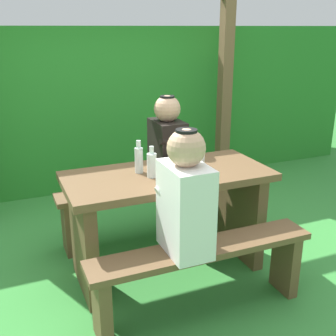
% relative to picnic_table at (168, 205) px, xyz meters
% --- Properties ---
extents(ground_plane, '(12.00, 12.00, 0.00)m').
position_rel_picnic_table_xyz_m(ground_plane, '(0.00, 0.00, -0.51)').
color(ground_plane, '#388B3A').
extents(hedge_backdrop, '(6.40, 1.01, 1.70)m').
position_rel_picnic_table_xyz_m(hedge_backdrop, '(0.00, 2.29, 0.34)').
color(hedge_backdrop, '#287F29').
rests_on(hedge_backdrop, ground_plane).
extents(pergola_post_right, '(0.12, 0.12, 1.97)m').
position_rel_picnic_table_xyz_m(pergola_post_right, '(1.27, 1.46, 0.47)').
color(pergola_post_right, brown).
rests_on(pergola_post_right, ground_plane).
extents(picnic_table, '(1.40, 0.64, 0.75)m').
position_rel_picnic_table_xyz_m(picnic_table, '(0.00, 0.00, 0.00)').
color(picnic_table, brown).
rests_on(picnic_table, ground_plane).
extents(bench_near, '(1.40, 0.24, 0.47)m').
position_rel_picnic_table_xyz_m(bench_near, '(0.00, -0.53, -0.18)').
color(bench_near, brown).
rests_on(bench_near, ground_plane).
extents(bench_far, '(1.40, 0.24, 0.47)m').
position_rel_picnic_table_xyz_m(bench_far, '(0.00, 0.53, -0.18)').
color(bench_far, brown).
rests_on(bench_far, ground_plane).
extents(person_white_shirt, '(0.25, 0.35, 0.72)m').
position_rel_picnic_table_xyz_m(person_white_shirt, '(-0.12, -0.53, 0.29)').
color(person_white_shirt, white).
rests_on(person_white_shirt, bench_near).
extents(person_black_coat, '(0.25, 0.35, 0.72)m').
position_rel_picnic_table_xyz_m(person_black_coat, '(0.22, 0.53, 0.29)').
color(person_black_coat, black).
rests_on(person_black_coat, bench_far).
extents(drinking_glass, '(0.07, 0.07, 0.09)m').
position_rel_picnic_table_xyz_m(drinking_glass, '(0.26, 0.03, 0.29)').
color(drinking_glass, silver).
rests_on(drinking_glass, picnic_table).
extents(bottle_left, '(0.06, 0.06, 0.22)m').
position_rel_picnic_table_xyz_m(bottle_left, '(-0.18, 0.08, 0.34)').
color(bottle_left, silver).
rests_on(bottle_left, picnic_table).
extents(bottle_right, '(0.06, 0.06, 0.21)m').
position_rel_picnic_table_xyz_m(bottle_right, '(-0.13, -0.04, 0.33)').
color(bottle_right, silver).
rests_on(bottle_right, picnic_table).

